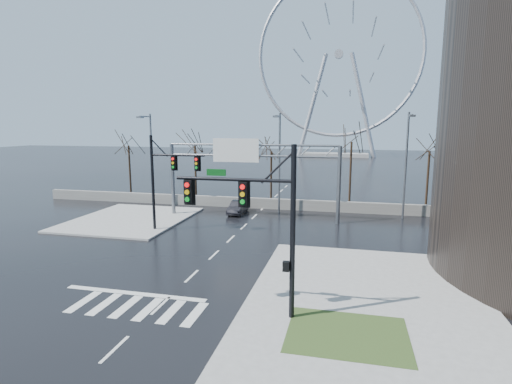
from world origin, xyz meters
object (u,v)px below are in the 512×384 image
(car, at_px, (238,207))
(signal_mast_near, at_px, (262,215))
(sign_gantry, at_px, (248,165))
(ferris_wheel, at_px, (339,61))
(signal_mast_far, at_px, (165,174))

(car, bearing_deg, signal_mast_near, -71.18)
(signal_mast_near, relative_size, sign_gantry, 0.49)
(ferris_wheel, bearing_deg, signal_mast_far, -97.20)
(signal_mast_near, xyz_separation_m, car, (-7.08, 21.04, -4.23))
(signal_mast_near, bearing_deg, car, 108.59)
(signal_mast_far, distance_m, ferris_wheel, 89.30)
(signal_mast_far, height_order, car, signal_mast_far)
(signal_mast_near, bearing_deg, ferris_wheel, 90.08)
(signal_mast_far, bearing_deg, ferris_wheel, 82.80)
(signal_mast_near, distance_m, signal_mast_far, 17.03)
(sign_gantry, bearing_deg, ferris_wheel, 86.16)
(signal_mast_far, bearing_deg, sign_gantry, 47.53)
(signal_mast_near, relative_size, ferris_wheel, 0.16)
(sign_gantry, relative_size, ferris_wheel, 0.32)
(sign_gantry, bearing_deg, signal_mast_near, -73.81)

